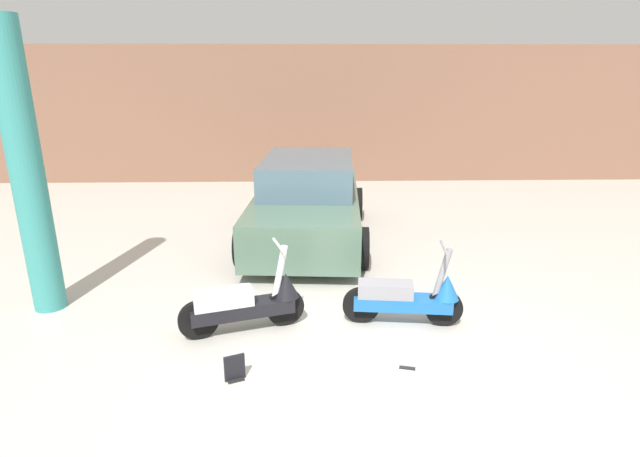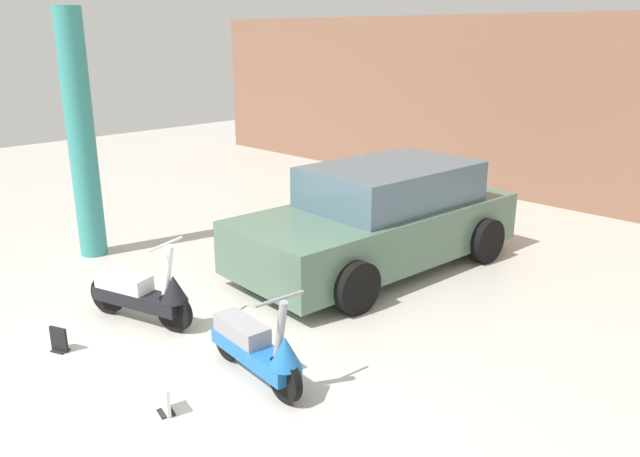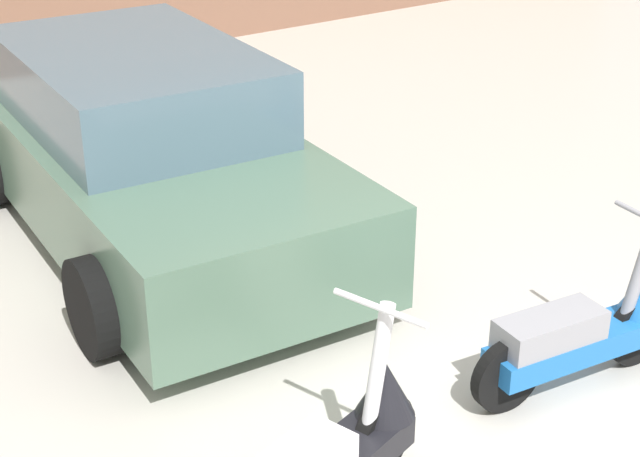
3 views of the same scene
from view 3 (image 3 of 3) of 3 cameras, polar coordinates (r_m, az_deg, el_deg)
scooter_front_right at (r=5.71m, az=15.17°, el=-5.73°), size 1.39×0.50×0.97m
car_rear_left at (r=7.20m, az=-10.01°, el=4.43°), size 2.20×4.20×1.39m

